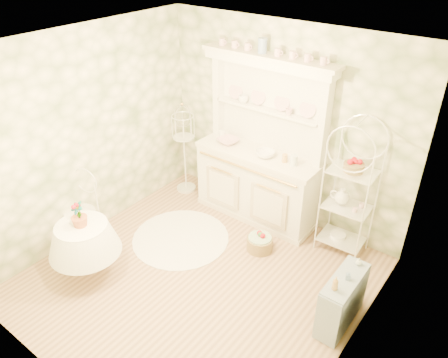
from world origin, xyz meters
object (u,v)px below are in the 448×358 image
Objects in this scene: side_shelf at (342,300)px; birdcage_stand at (184,146)px; kitchen_dresser at (259,143)px; floor_basket at (260,242)px; bakers_rack at (350,189)px; round_table at (86,250)px; cafe_chair at (80,212)px.

side_shelf is 3.26m from birdcage_stand.
kitchen_dresser is 2.27m from side_shelf.
birdcage_stand is 1.93m from floor_basket.
floor_basket is (-1.32, 0.48, -0.19)m from side_shelf.
side_shelf is at bearing -19.90° from floor_basket.
floor_basket is (-0.82, -0.66, -0.80)m from bakers_rack.
floor_basket is at bearing -16.91° from birdcage_stand.
kitchen_dresser reaches higher than bakers_rack.
floor_basket is (0.48, -0.63, -1.03)m from kitchen_dresser.
round_table is at bearing -136.97° from bakers_rack.
birdcage_stand reaches higher than round_table.
kitchen_dresser is at bearing 178.70° from bakers_rack.
kitchen_dresser is 1.30m from floor_basket.
round_table is at bearing -80.83° from birdcage_stand.
kitchen_dresser is 2.49m from cafe_chair.
kitchen_dresser is at bearing 67.88° from round_table.
bakers_rack reaches higher than cafe_chair.
round_table is 0.46× the size of birdcage_stand.
round_table is 2.15m from floor_basket.
bakers_rack is 2.52× the size of side_shelf.
round_table is at bearing -112.12° from kitchen_dresser.
side_shelf is 3.38m from cafe_chair.
cafe_chair is 1.83m from birdcage_stand.
round_table is (-0.91, -2.24, -0.79)m from kitchen_dresser.
side_shelf is 1.03× the size of round_table.
birdcage_stand reaches higher than floor_basket.
cafe_chair is 2.52× the size of floor_basket.
round_table is 1.95× the size of floor_basket.
birdcage_stand is 4.23× the size of floor_basket.
kitchen_dresser is 3.15× the size of side_shelf.
floor_basket is at bearing -52.51° from kitchen_dresser.
side_shelf is 0.47× the size of birdcage_stand.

